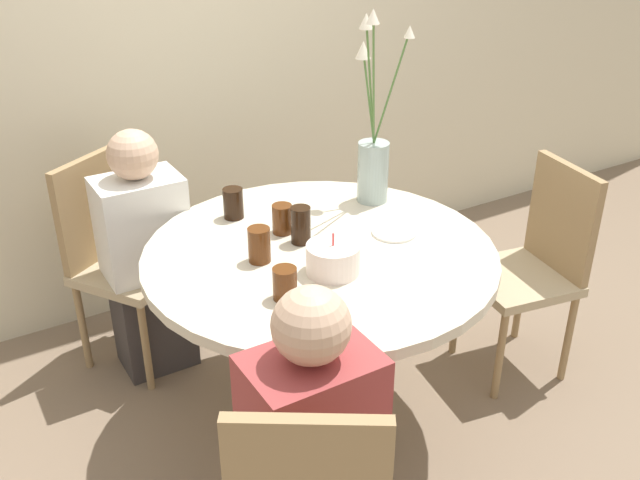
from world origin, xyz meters
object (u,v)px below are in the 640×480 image
at_px(flower_vase, 373,154).
at_px(drink_glass_0, 282,219).
at_px(chair_left_flank, 116,250).
at_px(drink_glass_3, 301,225).
at_px(side_plate, 394,232).
at_px(person_guest, 312,470).
at_px(drink_glass_4, 285,284).
at_px(person_woman, 146,262).
at_px(drink_glass_1, 233,203).
at_px(drink_glass_2, 259,245).
at_px(birthday_cake, 333,259).
at_px(chair_far_back, 536,258).

height_order(flower_vase, drink_glass_0, flower_vase).
distance_m(chair_left_flank, drink_glass_3, 0.93).
relative_size(side_plate, person_guest, 0.15).
distance_m(drink_glass_4, person_woman, 0.96).
xyz_separation_m(drink_glass_1, drink_glass_3, (0.12, -0.32, 0.01)).
height_order(flower_vase, drink_glass_4, flower_vase).
bearing_deg(drink_glass_2, drink_glass_4, -98.96).
bearing_deg(flower_vase, drink_glass_4, -144.28).
distance_m(flower_vase, drink_glass_1, 0.59).
distance_m(birthday_cake, drink_glass_0, 0.35).
xyz_separation_m(drink_glass_2, person_woman, (-0.22, 0.64, -0.31)).
bearing_deg(side_plate, birthday_cake, -160.22).
xyz_separation_m(chair_far_back, drink_glass_3, (-0.98, 0.25, 0.30)).
bearing_deg(drink_glass_3, drink_glass_4, -127.20).
distance_m(chair_far_back, flower_vase, 0.82).
bearing_deg(person_woman, birthday_cake, -64.71).
height_order(drink_glass_2, drink_glass_3, drink_glass_3).
bearing_deg(chair_left_flank, drink_glass_1, -80.23).
relative_size(drink_glass_3, drink_glass_4, 1.30).
distance_m(drink_glass_3, person_guest, 0.93).
bearing_deg(drink_glass_4, drink_glass_1, 79.82).
distance_m(birthday_cake, side_plate, 0.37).
bearing_deg(drink_glass_0, drink_glass_4, -117.35).
xyz_separation_m(drink_glass_3, person_woman, (-0.41, 0.59, -0.32)).
relative_size(drink_glass_0, drink_glass_2, 0.89).
relative_size(drink_glass_1, drink_glass_2, 0.96).
relative_size(chair_left_flank, person_guest, 0.85).
bearing_deg(drink_glass_4, drink_glass_0, 62.65).
bearing_deg(chair_left_flank, person_woman, -90.00).
bearing_deg(birthday_cake, drink_glass_3, 86.45).
height_order(birthday_cake, person_guest, person_guest).
bearing_deg(drink_glass_2, flower_vase, 19.27).
relative_size(chair_far_back, drink_glass_4, 8.63).
height_order(chair_far_back, person_woman, person_woman).
bearing_deg(person_woman, side_plate, -43.77).
height_order(flower_vase, drink_glass_2, flower_vase).
relative_size(drink_glass_2, drink_glass_4, 1.17).
height_order(chair_far_back, flower_vase, flower_vase).
xyz_separation_m(drink_glass_4, person_woman, (-0.18, 0.90, -0.30)).
bearing_deg(side_plate, chair_far_back, -11.27).
relative_size(drink_glass_3, person_guest, 0.13).
relative_size(chair_far_back, person_guest, 0.85).
bearing_deg(side_plate, drink_glass_3, 160.24).
relative_size(drink_glass_3, person_woman, 0.13).
distance_m(side_plate, person_guest, 1.02).
distance_m(flower_vase, person_guest, 1.33).
bearing_deg(drink_glass_0, chair_left_flank, 127.48).
height_order(chair_left_flank, flower_vase, flower_vase).
bearing_deg(chair_left_flank, drink_glass_2, -101.33).
distance_m(birthday_cake, person_woman, 0.97).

